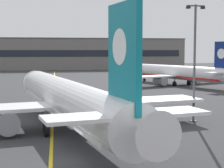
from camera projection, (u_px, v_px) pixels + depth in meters
ground_plane at (69, 162)px, 28.68m from camera, size 400.00×400.00×0.00m
taxiway_centreline at (53, 105)px, 57.99m from camera, size 8.49×179.83×0.01m
airliner_foreground at (67, 99)px, 39.51m from camera, size 32.35×41.36×11.65m
airliner_background at (177, 73)px, 90.67m from camera, size 27.88×35.10×10.30m
apron_lamp_post at (195, 61)px, 44.24m from camera, size 2.24×0.90×13.83m
safety_cone_by_nose_gear at (68, 107)px, 55.01m from camera, size 0.44×0.44×0.55m
terminal_building at (30, 54)px, 160.92m from camera, size 136.39×12.40×13.65m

